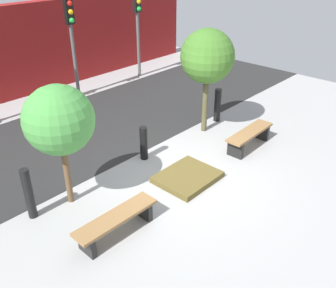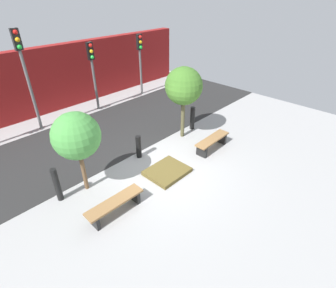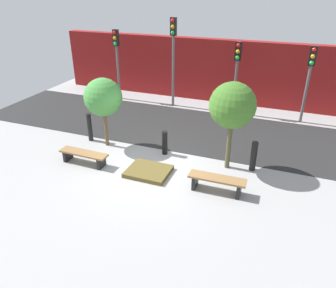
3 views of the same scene
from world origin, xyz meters
name	(u,v)px [view 1 (image 1 of 3)]	position (x,y,z in m)	size (l,w,h in m)	color
ground_plane	(179,175)	(0.00, 0.00, 0.00)	(18.00, 18.00, 0.00)	#9B9B9B
road_strip	(87,129)	(0.00, 3.56, 0.01)	(18.00, 4.31, 0.01)	#262626
building_facade	(10,53)	(0.00, 7.52, 1.52)	(16.20, 0.50, 3.04)	maroon
bench_left	(116,221)	(-2.27, -0.46, 0.31)	(1.71, 0.45, 0.43)	black
bench_right	(249,136)	(2.27, -0.46, 0.34)	(1.67, 0.46, 0.48)	black
planter_bed	(187,177)	(0.00, -0.26, 0.07)	(1.34, 1.12, 0.14)	brown
tree_behind_left_bench	(59,120)	(-2.27, 1.03, 1.87)	(1.36, 1.36, 2.55)	brown
tree_behind_right_bench	(207,57)	(2.27, 1.03, 2.15)	(1.44, 1.44, 2.88)	#4E4A2F
bollard_far_left	(29,194)	(-3.07, 1.16, 0.55)	(0.18, 0.18, 1.09)	black
bollard_left	(144,143)	(0.00, 1.16, 0.43)	(0.20, 0.20, 0.86)	black
bollard_center	(218,105)	(3.07, 1.16, 0.50)	(0.20, 0.20, 1.00)	black
traffic_light_mid_east	(71,31)	(1.48, 6.00, 2.24)	(0.28, 0.27, 3.22)	#535353
traffic_light_east	(138,18)	(4.45, 6.00, 2.25)	(0.28, 0.27, 3.24)	#575757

